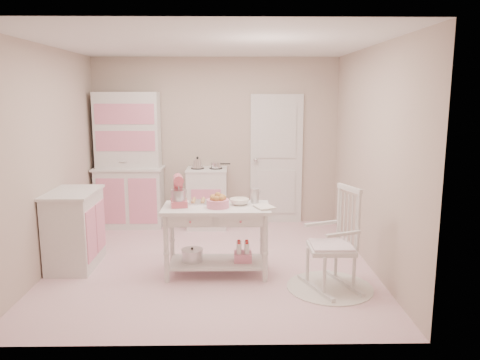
# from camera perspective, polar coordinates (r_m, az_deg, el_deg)

# --- Properties ---
(room_shell) EXTENTS (3.84, 3.84, 2.62)m
(room_shell) POSITION_cam_1_polar(r_m,az_deg,el_deg) (5.48, -3.63, 6.29)
(room_shell) COLOR pink
(room_shell) RESTS_ON ground
(door) EXTENTS (0.82, 0.05, 2.04)m
(door) POSITION_cam_1_polar(r_m,az_deg,el_deg) (7.43, 4.45, 2.52)
(door) COLOR white
(door) RESTS_ON ground
(hutch) EXTENTS (1.06, 0.50, 2.08)m
(hutch) POSITION_cam_1_polar(r_m,az_deg,el_deg) (7.36, -13.44, 2.35)
(hutch) COLOR white
(hutch) RESTS_ON ground
(stove) EXTENTS (0.62, 0.57, 0.92)m
(stove) POSITION_cam_1_polar(r_m,az_deg,el_deg) (7.25, -4.03, -2.16)
(stove) COLOR white
(stove) RESTS_ON ground
(base_cabinet) EXTENTS (0.54, 0.84, 0.92)m
(base_cabinet) POSITION_cam_1_polar(r_m,az_deg,el_deg) (5.93, -19.53, -5.65)
(base_cabinet) COLOR white
(base_cabinet) RESTS_ON ground
(lace_rug) EXTENTS (0.92, 0.92, 0.01)m
(lace_rug) POSITION_cam_1_polar(r_m,az_deg,el_deg) (5.22, 10.87, -12.72)
(lace_rug) COLOR white
(lace_rug) RESTS_ON ground
(rocking_chair) EXTENTS (0.71, 0.84, 1.10)m
(rocking_chair) POSITION_cam_1_polar(r_m,az_deg,el_deg) (5.04, 11.08, -7.02)
(rocking_chair) COLOR white
(rocking_chair) RESTS_ON ground
(work_table) EXTENTS (1.20, 0.60, 0.80)m
(work_table) POSITION_cam_1_polar(r_m,az_deg,el_deg) (5.38, -2.87, -7.37)
(work_table) COLOR white
(work_table) RESTS_ON ground
(stand_mixer) EXTENTS (0.24, 0.31, 0.34)m
(stand_mixer) POSITION_cam_1_polar(r_m,az_deg,el_deg) (5.28, -7.48, -1.37)
(stand_mixer) COLOR #D35968
(stand_mixer) RESTS_ON work_table
(cookie_tray) EXTENTS (0.34, 0.24, 0.02)m
(cookie_tray) POSITION_cam_1_polar(r_m,az_deg,el_deg) (5.45, -4.43, -2.69)
(cookie_tray) COLOR silver
(cookie_tray) RESTS_ON work_table
(bread_basket) EXTENTS (0.25, 0.25, 0.09)m
(bread_basket) POSITION_cam_1_polar(r_m,az_deg,el_deg) (5.21, -2.72, -2.87)
(bread_basket) COLOR pink
(bread_basket) RESTS_ON work_table
(mixing_bowl) EXTENTS (0.22, 0.22, 0.07)m
(mixing_bowl) POSITION_cam_1_polar(r_m,az_deg,el_deg) (5.33, -0.09, -2.65)
(mixing_bowl) COLOR white
(mixing_bowl) RESTS_ON work_table
(metal_pitcher) EXTENTS (0.10, 0.10, 0.17)m
(metal_pitcher) POSITION_cam_1_polar(r_m,az_deg,el_deg) (5.41, 1.80, -1.93)
(metal_pitcher) COLOR silver
(metal_pitcher) RESTS_ON work_table
(recipe_book) EXTENTS (0.26, 0.29, 0.02)m
(recipe_book) POSITION_cam_1_polar(r_m,az_deg,el_deg) (5.15, 2.06, -3.40)
(recipe_book) COLOR white
(recipe_book) RESTS_ON work_table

